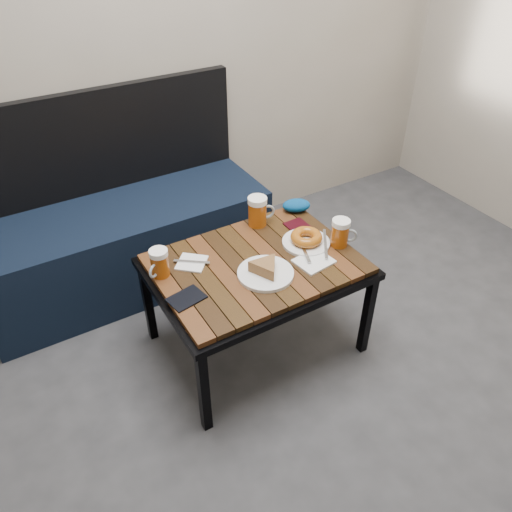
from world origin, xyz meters
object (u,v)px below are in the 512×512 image
beer_mug_centre (258,211)px  cafe_table (256,270)px  knit_pouch (296,205)px  beer_mug_left (159,263)px  beer_mug_right (341,233)px  passport_burgundy (299,227)px  plate_pie (266,270)px  plate_bagel (306,239)px  passport_navy (186,298)px  bench (125,236)px

beer_mug_centre → cafe_table: bearing=-111.5°
knit_pouch → beer_mug_left: bearing=-170.6°
beer_mug_right → passport_burgundy: beer_mug_right is taller
plate_pie → passport_burgundy: bearing=33.7°
beer_mug_left → plate_bagel: 0.62m
beer_mug_centre → beer_mug_left: bearing=-156.3°
beer_mug_centre → plate_bagel: size_ratio=0.55×
passport_burgundy → knit_pouch: size_ratio=1.01×
plate_pie → passport_navy: 0.33m
plate_pie → knit_pouch: (0.37, 0.33, 0.00)m
beer_mug_right → passport_navy: (-0.70, 0.02, -0.06)m
plate_pie → cafe_table: bearing=82.7°
plate_bagel → knit_pouch: bearing=64.5°
cafe_table → plate_pie: plate_pie is taller
cafe_table → knit_pouch: (0.36, 0.24, 0.07)m
knit_pouch → beer_mug_centre: bearing=-178.1°
plate_bagel → knit_pouch: size_ratio=1.93×
bench → cafe_table: bench is taller
plate_bagel → beer_mug_right: bearing=-33.2°
cafe_table → passport_burgundy: (0.29, 0.11, 0.05)m
bench → beer_mug_left: bearing=-93.3°
cafe_table → beer_mug_centre: beer_mug_centre is taller
beer_mug_centre → plate_pie: size_ratio=0.62×
passport_burgundy → knit_pouch: knit_pouch is taller
beer_mug_right → knit_pouch: beer_mug_right is taller
plate_pie → beer_mug_right: bearing=1.7°
passport_navy → knit_pouch: bearing=102.9°
cafe_table → beer_mug_left: size_ratio=7.21×
knit_pouch → passport_navy: bearing=-156.7°
beer_mug_left → cafe_table: bearing=128.2°
passport_navy → cafe_table: bearing=90.0°
beer_mug_left → passport_navy: beer_mug_left is taller
beer_mug_right → passport_burgundy: 0.21m
beer_mug_centre → plate_bagel: 0.26m
bench → cafe_table: 0.82m
bench → plate_pie: size_ratio=6.32×
bench → knit_pouch: size_ratio=10.83×
plate_pie → passport_burgundy: 0.36m
cafe_table → plate_bagel: 0.25m
cafe_table → passport_navy: passport_navy is taller
passport_navy → passport_burgundy: size_ratio=0.99×
cafe_table → plate_pie: 0.12m
plate_pie → passport_burgundy: plate_pie is taller
passport_navy → beer_mug_left: bearing=178.1°
passport_burgundy → passport_navy: bearing=-165.6°
bench → passport_navy: bench is taller
beer_mug_left → plate_bagel: (0.61, -0.12, -0.04)m
plate_pie → passport_navy: size_ratio=1.71×
passport_navy → knit_pouch: size_ratio=1.00×
passport_navy → passport_burgundy: same height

